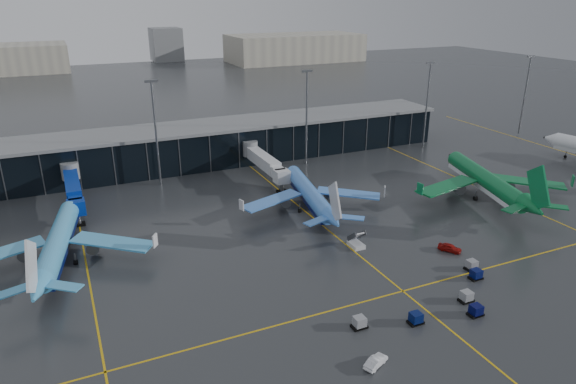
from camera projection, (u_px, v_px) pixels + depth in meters
name	position (u px, v px, depth m)	size (l,w,h in m)	color
ground	(304.00, 262.00, 90.01)	(600.00, 600.00, 0.00)	#282B2D
terminal_pier	(205.00, 144.00, 140.68)	(142.00, 17.00, 10.70)	black
jet_bridges	(73.00, 188.00, 111.36)	(94.00, 27.50, 7.20)	#595B60
flood_masts	(236.00, 122.00, 129.39)	(203.00, 0.50, 25.50)	#595B60
distant_hangars	(191.00, 51.00, 335.37)	(260.00, 71.00, 22.00)	#B2AD99
taxi_lines	(326.00, 228.00, 102.86)	(220.00, 120.00, 0.02)	gold
airliner_arkefly	(56.00, 230.00, 88.08)	(34.36, 39.13, 12.03)	#419ED5
airliner_klm_near	(309.00, 184.00, 110.52)	(32.61, 37.14, 11.41)	#4382DE
airliner_aer_lingus	(487.00, 170.00, 116.76)	(37.36, 42.55, 13.08)	#0C6632
baggage_carts	(446.00, 297.00, 78.26)	(28.31, 12.13, 1.70)	black
mobile_airstair	(356.00, 243.00, 95.04)	(2.22, 3.21, 3.45)	silver
service_van_red	(450.00, 248.00, 93.45)	(1.69, 4.19, 1.43)	#960F0B
service_van_white	(376.00, 361.00, 64.67)	(1.34, 3.85, 1.27)	silver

